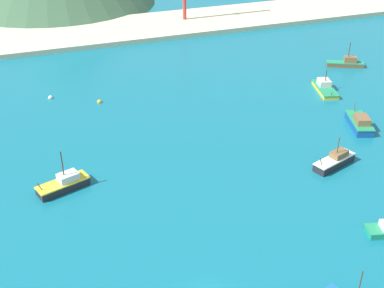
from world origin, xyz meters
The scene contains 9 objects.
ground centered at (0.00, 30.00, -0.25)m, with size 260.00×280.00×0.50m.
fishing_boat_1 centered at (28.37, 19.01, 0.89)m, with size 7.89×4.42×4.90m.
fishing_boat_2 centered at (39.64, 28.22, 0.96)m, with size 5.53×8.54×2.92m.
fishing_boat_3 centered at (-11.59, 27.02, 0.89)m, with size 7.93×4.79×6.21m.
fishing_boat_8 centered at (54.96, 54.06, 0.81)m, with size 8.40×5.68×5.53m.
fishing_boat_9 centered at (42.76, 43.92, 0.73)m, with size 5.28×9.17×4.39m.
buoy_0 centered at (-1.21, 54.16, 0.15)m, with size 0.88×0.88×0.88m.
buoy_1 centered at (-9.89, 59.36, 0.16)m, with size 0.90×0.90×0.90m.
beach_strip centered at (0.00, 96.54, 0.60)m, with size 247.00×22.69×1.20m, color beige.
Camera 1 is at (-14.98, -35.46, 41.93)m, focal length 47.41 mm.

